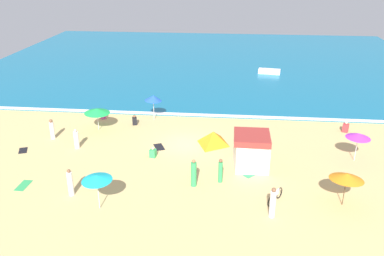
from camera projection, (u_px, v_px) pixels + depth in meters
ground_plane at (187, 145)px, 31.69m from camera, size 60.00×60.00×0.00m
ocean_water at (209, 61)px, 57.31m from camera, size 60.00×44.00×0.10m
wave_breaker_foam at (195, 115)px, 37.42m from camera, size 57.00×0.70×0.01m
lifeguard_cabana at (251, 150)px, 27.90m from camera, size 2.45×2.65×2.45m
beach_umbrella_0 at (97, 111)px, 33.72m from camera, size 2.90×2.90×1.98m
beach_umbrella_1 at (358, 136)px, 28.40m from camera, size 2.02×2.01×2.19m
beach_umbrella_2 at (97, 178)px, 22.85m from camera, size 2.43×2.43×2.26m
beach_umbrella_3 at (347, 177)px, 23.24m from camera, size 2.54×2.56×2.20m
beach_umbrella_4 at (153, 98)px, 35.73m from camera, size 1.99×1.97×2.37m
beach_tent at (213, 138)px, 31.62m from camera, size 2.67×2.91×1.05m
parked_bicycle at (275, 196)px, 24.14m from camera, size 1.02×1.57×0.76m
beachgoer_0 at (346, 128)px, 33.86m from camera, size 0.60×0.60×0.92m
beachgoer_1 at (194, 174)px, 25.63m from camera, size 0.39×0.39×1.90m
beachgoer_2 at (273, 203)px, 22.54m from camera, size 0.48×0.48×1.89m
beachgoer_3 at (153, 153)px, 29.60m from camera, size 0.51×0.51×0.80m
beachgoer_4 at (70, 183)px, 24.65m from camera, size 0.37×0.37×1.80m
beachgoer_5 at (103, 115)px, 36.68m from camera, size 0.54×0.54×0.87m
beachgoer_6 at (52, 130)px, 32.42m from camera, size 0.46×0.46×1.69m
beachgoer_7 at (220, 171)px, 26.11m from camera, size 0.39×0.39×1.68m
beachgoer_8 at (135, 120)px, 35.31m from camera, size 0.47×0.47×0.92m
beachgoer_9 at (76, 139)px, 30.84m from camera, size 0.52×0.52×1.59m
beach_towel_0 at (159, 147)px, 31.27m from camera, size 1.12×1.42×0.01m
beach_towel_1 at (23, 150)px, 30.71m from camera, size 0.96×1.22×0.01m
beach_towel_2 at (24, 185)px, 26.00m from camera, size 0.66×1.37×0.01m
beach_towel_3 at (252, 174)px, 27.40m from camera, size 1.42×1.38×0.01m
small_boat_0 at (269, 71)px, 50.63m from camera, size 2.84×1.50×0.55m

